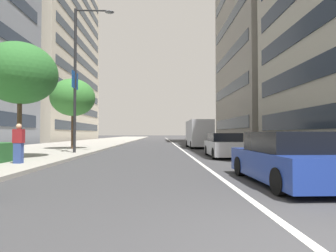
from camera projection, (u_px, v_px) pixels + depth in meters
The scene contains 11 objects.
sidewalk_right_plaza at pixel (78, 145), 32.64m from camera, with size 160.00×10.20×0.15m, color #A39E93.
lane_centre_stripe at pixel (173, 144), 37.98m from camera, with size 110.00×0.16×0.01m, color silver.
car_lead_in_lane at pixel (287, 159), 7.63m from camera, with size 4.44×1.97×1.42m.
car_mid_block_traffic at pixel (224, 146), 16.22m from camera, with size 4.28×1.93×1.40m.
delivery_van_ahead at pixel (199, 133), 26.75m from camera, with size 5.63×2.08×2.62m.
street_lamp_with_banners at pixel (80, 68), 18.09m from camera, with size 1.26×2.60×9.40m.
street_tree_near_plaza_corner at pixel (20, 74), 13.92m from camera, with size 3.61×3.61×5.78m.
street_tree_far_plaza at pixel (73, 98), 22.52m from camera, with size 3.54×3.54×5.65m.
pedestrian_on_plaza at pixel (19, 143), 11.43m from camera, with size 0.28×0.41×1.64m.
office_tower_near_left at pixel (279, 25), 41.33m from camera, with size 19.93×15.00×35.13m.
office_tower_far_right_block at pixel (45, 54), 55.67m from camera, with size 31.20×14.75×34.49m.
Camera 1 is at (-2.99, 1.88, 1.38)m, focal length 29.71 mm.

